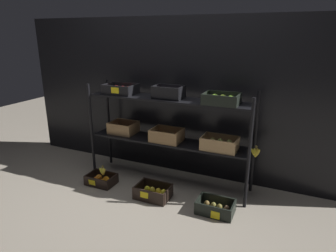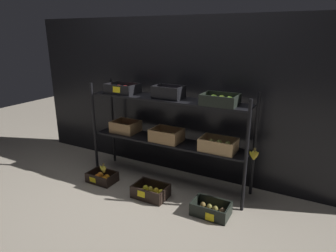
{
  "view_description": "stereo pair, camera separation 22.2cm",
  "coord_description": "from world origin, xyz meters",
  "px_view_note": "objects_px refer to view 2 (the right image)",
  "views": [
    {
      "loc": [
        1.24,
        -2.77,
        1.62
      ],
      "look_at": [
        0.0,
        0.0,
        0.67
      ],
      "focal_mm": 31.45,
      "sensor_mm": 36.0,
      "label": 1
    },
    {
      "loc": [
        1.44,
        -2.67,
        1.62
      ],
      "look_at": [
        0.0,
        0.0,
        0.67
      ],
      "focal_mm": 31.45,
      "sensor_mm": 36.0,
      "label": 2
    }
  ],
  "objects_px": {
    "banana_bunch_loose": "(104,169)",
    "crate_ground_lemon": "(151,192)",
    "display_rack": "(169,120)",
    "crate_ground_kiwi": "(211,210)",
    "crate_ground_orange": "(102,178)"
  },
  "relations": [
    {
      "from": "crate_ground_orange",
      "to": "crate_ground_kiwi",
      "type": "xyz_separation_m",
      "value": [
        1.32,
        -0.02,
        0.0
      ]
    },
    {
      "from": "crate_ground_kiwi",
      "to": "banana_bunch_loose",
      "type": "relative_size",
      "value": 2.9
    },
    {
      "from": "crate_ground_lemon",
      "to": "crate_ground_kiwi",
      "type": "xyz_separation_m",
      "value": [
        0.66,
        -0.0,
        -0.0
      ]
    },
    {
      "from": "crate_ground_orange",
      "to": "banana_bunch_loose",
      "type": "bearing_deg",
      "value": -8.91
    },
    {
      "from": "display_rack",
      "to": "crate_ground_kiwi",
      "type": "distance_m",
      "value": 1.01
    },
    {
      "from": "crate_ground_orange",
      "to": "banana_bunch_loose",
      "type": "xyz_separation_m",
      "value": [
        0.03,
        -0.01,
        0.12
      ]
    },
    {
      "from": "crate_ground_orange",
      "to": "crate_ground_kiwi",
      "type": "relative_size",
      "value": 0.91
    },
    {
      "from": "banana_bunch_loose",
      "to": "crate_ground_lemon",
      "type": "bearing_deg",
      "value": -1.27
    },
    {
      "from": "display_rack",
      "to": "crate_ground_kiwi",
      "type": "bearing_deg",
      "value": -30.35
    },
    {
      "from": "crate_ground_orange",
      "to": "crate_ground_lemon",
      "type": "height_order",
      "value": "crate_ground_lemon"
    },
    {
      "from": "display_rack",
      "to": "banana_bunch_loose",
      "type": "xyz_separation_m",
      "value": [
        -0.65,
        -0.36,
        -0.57
      ]
    },
    {
      "from": "crate_ground_lemon",
      "to": "crate_ground_kiwi",
      "type": "relative_size",
      "value": 1.01
    },
    {
      "from": "crate_ground_lemon",
      "to": "banana_bunch_loose",
      "type": "relative_size",
      "value": 2.94
    },
    {
      "from": "banana_bunch_loose",
      "to": "crate_ground_orange",
      "type": "bearing_deg",
      "value": 171.09
    },
    {
      "from": "banana_bunch_loose",
      "to": "crate_ground_kiwi",
      "type": "bearing_deg",
      "value": -0.75
    }
  ]
}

